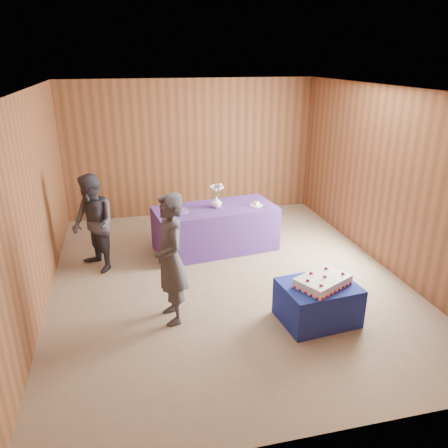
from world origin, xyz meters
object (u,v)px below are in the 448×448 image
object	(u,v)px
vase	(216,202)
guest_right	(93,224)
cake_table	(318,302)
guest_left	(170,259)
serving_table	(215,228)
sheet_cake	(323,281)

from	to	relation	value
vase	guest_right	xyz separation A→B (m)	(-1.95, -0.32, -0.09)
cake_table	vase	size ratio (longest dim) A/B	4.79
guest_right	guest_left	bearing A→B (deg)	0.73
cake_table	serving_table	bearing A→B (deg)	101.95
sheet_cake	vase	size ratio (longest dim) A/B	4.16
serving_table	guest_left	xyz separation A→B (m)	(-0.97, -1.95, 0.45)
serving_table	guest_left	world-z (taller)	guest_left
sheet_cake	guest_left	size ratio (longest dim) A/B	0.48
sheet_cake	vase	world-z (taller)	vase
cake_table	vase	bearing A→B (deg)	101.51
sheet_cake	guest_right	world-z (taller)	guest_right
sheet_cake	guest_left	bearing A→B (deg)	137.73
serving_table	vase	world-z (taller)	vase
guest_left	guest_right	distance (m)	1.89
guest_left	serving_table	bearing A→B (deg)	145.41
cake_table	vase	world-z (taller)	vase
sheet_cake	guest_right	bearing A→B (deg)	115.18
serving_table	sheet_cake	bearing A→B (deg)	-79.11
sheet_cake	guest_right	xyz separation A→B (m)	(-2.73, 2.10, 0.19)
serving_table	guest_right	world-z (taller)	guest_right
cake_table	guest_left	xyz separation A→B (m)	(-1.74, 0.45, 0.57)
guest_left	guest_right	world-z (taller)	guest_left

